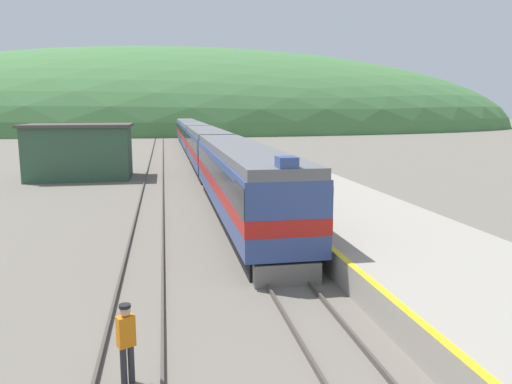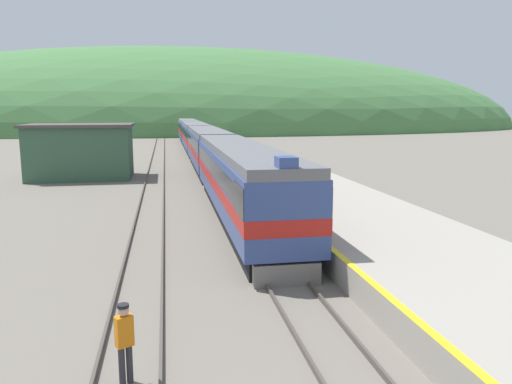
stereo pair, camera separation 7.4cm
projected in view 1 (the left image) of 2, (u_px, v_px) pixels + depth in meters
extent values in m
cube|color=#4C443D|center=(189.00, 152.00, 66.97)|extent=(0.08, 180.00, 0.16)
cube|color=#4C443D|center=(199.00, 152.00, 67.23)|extent=(0.08, 180.00, 0.16)
cube|color=#4C443D|center=(152.00, 152.00, 66.11)|extent=(0.08, 180.00, 0.16)
cube|color=#4C443D|center=(163.00, 152.00, 66.37)|extent=(0.08, 180.00, 0.16)
cube|color=#9E9689|center=(259.00, 164.00, 48.55)|extent=(6.91, 140.00, 0.98)
cube|color=yellow|center=(225.00, 160.00, 47.88)|extent=(0.24, 140.00, 0.01)
ellipsoid|color=#477A42|center=(177.00, 129.00, 144.23)|extent=(205.47, 92.46, 45.13)
cube|color=#385B42|center=(80.00, 153.00, 41.91)|extent=(8.17, 5.48, 4.34)
cube|color=#47423D|center=(79.00, 125.00, 41.53)|extent=(8.67, 5.98, 0.24)
cube|color=black|center=(240.00, 211.00, 26.78)|extent=(2.41, 19.99, 0.85)
cube|color=#334784|center=(240.00, 178.00, 26.49)|extent=(2.94, 21.26, 2.70)
cube|color=red|center=(240.00, 182.00, 26.52)|extent=(2.97, 21.28, 0.59)
cube|color=black|center=(240.00, 167.00, 26.39)|extent=(2.96, 19.99, 0.81)
cube|color=slate|center=(240.00, 149.00, 26.23)|extent=(2.76, 21.26, 0.40)
cube|color=black|center=(282.00, 199.00, 17.17)|extent=(2.98, 2.20, 1.08)
cube|color=#334784|center=(287.00, 162.00, 16.29)|extent=(0.64, 0.80, 0.36)
cube|color=slate|center=(287.00, 274.00, 16.67)|extent=(2.29, 0.40, 0.77)
cube|color=black|center=(207.00, 166.00, 47.21)|extent=(2.41, 17.93, 0.85)
cube|color=#334784|center=(207.00, 148.00, 46.92)|extent=(2.94, 19.07, 2.70)
cube|color=red|center=(207.00, 150.00, 46.95)|extent=(2.97, 19.09, 0.59)
cube|color=black|center=(206.00, 141.00, 46.82)|extent=(2.96, 17.93, 0.81)
cube|color=slate|center=(206.00, 131.00, 46.66)|extent=(2.76, 19.07, 0.40)
cube|color=black|center=(194.00, 149.00, 66.58)|extent=(2.41, 17.93, 0.85)
cube|color=#334784|center=(194.00, 136.00, 66.29)|extent=(2.94, 19.07, 2.70)
cube|color=red|center=(194.00, 138.00, 66.33)|extent=(2.97, 19.09, 0.59)
cube|color=black|center=(194.00, 132.00, 66.19)|extent=(2.96, 17.93, 0.81)
cube|color=slate|center=(194.00, 124.00, 66.03)|extent=(2.76, 19.07, 0.40)
cube|color=black|center=(187.00, 140.00, 85.96)|extent=(2.41, 17.93, 0.85)
cube|color=#334784|center=(187.00, 130.00, 85.66)|extent=(2.94, 19.07, 2.70)
cube|color=red|center=(187.00, 131.00, 85.70)|extent=(2.97, 19.09, 0.59)
cube|color=black|center=(187.00, 126.00, 85.56)|extent=(2.96, 17.93, 0.81)
cube|color=slate|center=(187.00, 121.00, 85.40)|extent=(2.76, 19.07, 0.40)
cylinder|color=#2D2D33|center=(124.00, 366.00, 10.62)|extent=(0.14, 0.14, 0.87)
cylinder|color=#2D2D33|center=(131.00, 364.00, 10.72)|extent=(0.14, 0.14, 0.87)
cube|color=orange|center=(126.00, 331.00, 10.54)|extent=(0.42, 0.36, 0.67)
sphere|color=tan|center=(125.00, 311.00, 10.47)|extent=(0.24, 0.24, 0.24)
cylinder|color=black|center=(125.00, 306.00, 10.45)|extent=(0.25, 0.25, 0.07)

